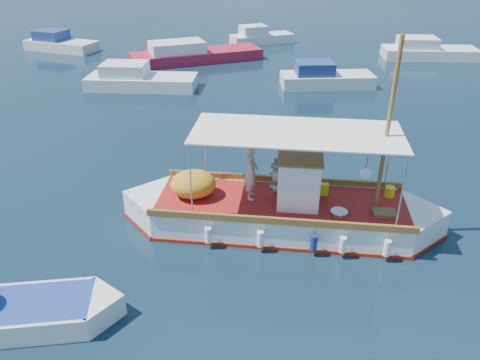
{
  "coord_description": "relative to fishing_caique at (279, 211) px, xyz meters",
  "views": [
    {
      "loc": [
        -1.85,
        -13.09,
        8.88
      ],
      "look_at": [
        -0.76,
        0.0,
        1.88
      ],
      "focal_mm": 35.0,
      "sensor_mm": 36.0,
      "label": 1
    }
  ],
  "objects": [
    {
      "name": "bg_boat_far_n",
      "position": [
        2.96,
        29.23,
        -0.09
      ],
      "size": [
        5.86,
        3.42,
        1.8
      ],
      "rotation": [
        0.0,
        0.0,
        0.27
      ],
      "color": "silver",
      "rests_on": "ground"
    },
    {
      "name": "dinghy",
      "position": [
        -7.62,
        -3.91,
        -0.28
      ],
      "size": [
        5.94,
        1.85,
        1.45
      ],
      "rotation": [
        0.0,
        0.0,
        0.04
      ],
      "color": "white",
      "rests_on": "ground"
    },
    {
      "name": "ground",
      "position": [
        -0.55,
        -0.08,
        -0.59
      ],
      "size": [
        160.0,
        160.0,
        0.0
      ],
      "primitive_type": "plane",
      "color": "black",
      "rests_on": "ground"
    },
    {
      "name": "bg_boat_far_w",
      "position": [
        -14.22,
        28.04,
        -0.09
      ],
      "size": [
        6.47,
        4.68,
        1.8
      ],
      "rotation": [
        0.0,
        0.0,
        -0.44
      ],
      "color": "silver",
      "rests_on": "ground"
    },
    {
      "name": "fishing_caique",
      "position": [
        0.0,
        0.0,
        0.0
      ],
      "size": [
        10.67,
        4.54,
        6.65
      ],
      "rotation": [
        0.0,
        0.0,
        -0.21
      ],
      "color": "white",
      "rests_on": "ground"
    },
    {
      "name": "bg_boat_ne",
      "position": [
        5.49,
        15.92,
        -0.09
      ],
      "size": [
        5.92,
        2.37,
        1.8
      ],
      "rotation": [
        0.0,
        0.0,
        -0.03
      ],
      "color": "silver",
      "rests_on": "ground"
    },
    {
      "name": "bg_boat_n",
      "position": [
        -3.03,
        23.17,
        -0.09
      ],
      "size": [
        10.39,
        5.44,
        1.8
      ],
      "rotation": [
        0.0,
        0.0,
        0.28
      ],
      "color": "#A51B32",
      "rests_on": "ground"
    },
    {
      "name": "bg_boat_nw",
      "position": [
        -6.41,
        16.48,
        -0.09
      ],
      "size": [
        7.15,
        3.42,
        1.8
      ],
      "rotation": [
        0.0,
        0.0,
        -0.15
      ],
      "color": "silver",
      "rests_on": "ground"
    },
    {
      "name": "bg_boat_e",
      "position": [
        15.43,
        22.76,
        -0.09
      ],
      "size": [
        7.5,
        3.63,
        1.8
      ],
      "rotation": [
        0.0,
        0.0,
        -0.15
      ],
      "color": "silver",
      "rests_on": "ground"
    }
  ]
}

